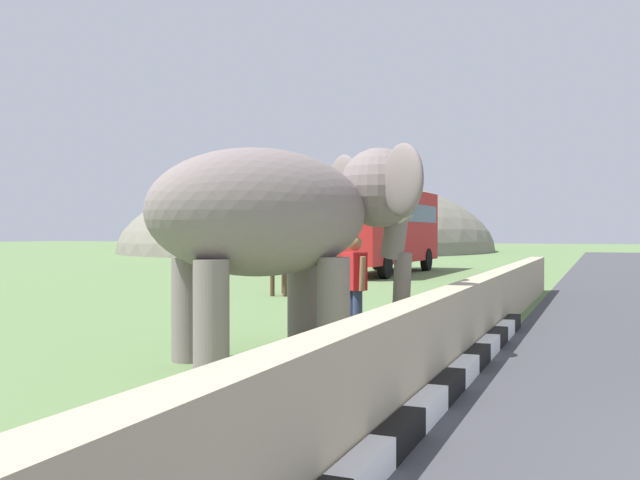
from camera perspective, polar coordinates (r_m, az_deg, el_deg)
name	(u,v)px	position (r m, az deg, el deg)	size (l,w,h in m)	color
striped_curb	(383,452)	(5.22, 5.17, -16.99)	(16.20, 0.20, 0.24)	white
barrier_parapet	(421,347)	(7.42, 8.33, -8.70)	(28.00, 0.36, 1.00)	tan
elephant	(286,216)	(9.35, -2.84, 1.95)	(3.91, 3.72, 2.93)	slate
person_handler	(355,283)	(10.71, 2.86, -3.54)	(0.51, 0.52, 1.66)	navy
bus_red	(381,224)	(28.93, 5.03, 1.34)	(9.34, 2.76, 3.50)	#B21E1E
cow_near	(285,263)	(19.04, -2.91, -1.91)	(1.91, 0.75, 1.23)	#473323
hill_east	(315,251)	(65.15, -0.40, -0.91)	(40.93, 32.74, 14.19)	slate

